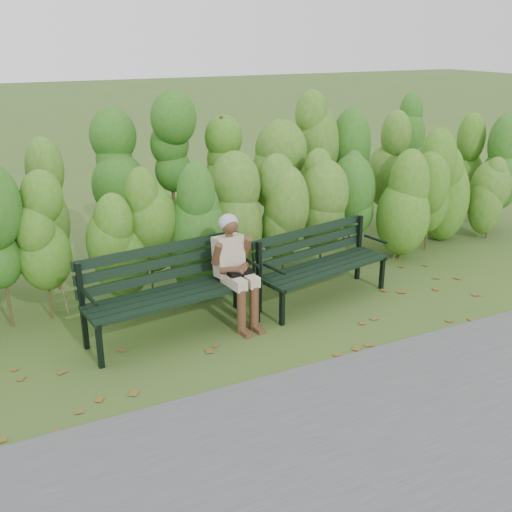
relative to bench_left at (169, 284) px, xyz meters
name	(u,v)px	position (x,y,z in m)	size (l,w,h in m)	color
ground	(269,327)	(1.04, -0.40, -0.58)	(80.00, 80.00, 0.00)	#3E5426
footpath	(390,434)	(1.04, -2.60, -0.57)	(60.00, 2.50, 0.01)	#474749
hedge_band	(206,185)	(1.04, 1.47, 0.68)	(11.04, 1.67, 2.42)	#47381E
leaf_litter	(306,316)	(1.55, -0.35, -0.57)	(5.88, 2.20, 0.01)	brown
bench_left	(169,284)	(0.00, 0.00, 0.00)	(2.02, 0.86, 0.98)	black
bench_right	(319,259)	(1.97, 0.06, -0.05)	(1.88, 0.94, 0.90)	black
seated_woman	(235,263)	(0.74, -0.11, 0.16)	(0.49, 0.72, 1.28)	tan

